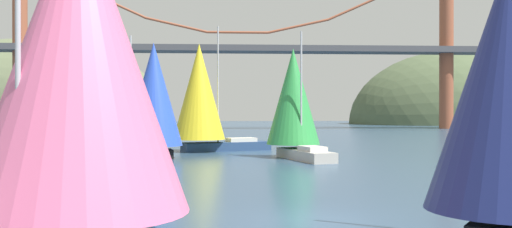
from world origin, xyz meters
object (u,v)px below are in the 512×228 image
Objects in this scene: sailboat_navy_sail at (511,93)px; sailboat_yellow_sail at (201,95)px; sailboat_blue_spinnaker at (151,99)px; sailboat_green_sail at (294,101)px; sailboat_pink_spinnaker at (75,60)px.

sailboat_navy_sail is 38.49m from sailboat_yellow_sail.
sailboat_blue_spinnaker is at bearing 113.79° from sailboat_navy_sail.
sailboat_yellow_sail reaches higher than sailboat_blue_spinnaker.
sailboat_navy_sail is 0.91× the size of sailboat_blue_spinnaker.
sailboat_blue_spinnaker is (-3.59, -7.53, -0.45)m from sailboat_yellow_sail.
sailboat_navy_sail is 30.11m from sailboat_green_sail.
sailboat_yellow_sail reaches higher than sailboat_navy_sail.
sailboat_navy_sail is 0.75× the size of sailboat_yellow_sail.
sailboat_green_sail is at bearing 1.50° from sailboat_blue_spinnaker.
sailboat_yellow_sail reaches higher than sailboat_pink_spinnaker.
sailboat_yellow_sail is at bearing 64.53° from sailboat_blue_spinnaker.
sailboat_green_sail is (7.52, -7.24, -0.59)m from sailboat_yellow_sail.
sailboat_green_sail is (11.11, 0.29, -0.14)m from sailboat_blue_spinnaker.
sailboat_green_sail is at bearing -43.91° from sailboat_yellow_sail.
sailboat_yellow_sail is 1.18× the size of sailboat_green_sail.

